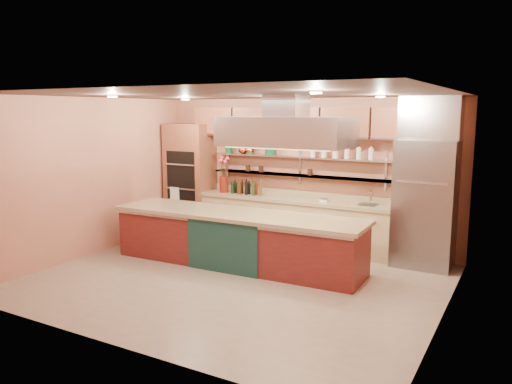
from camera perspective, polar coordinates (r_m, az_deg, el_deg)
The scene contains 21 objects.
floor at distance 7.78m, azimuth -2.35°, elevation -10.07°, with size 6.00×5.00×0.02m, color gray.
ceiling at distance 7.34m, azimuth -2.50°, elevation 11.10°, with size 6.00×5.00×0.02m, color black.
wall_back at distance 9.63m, azimuth 5.40°, elevation 2.28°, with size 6.00×0.04×2.80m, color #B67156.
wall_front at distance 5.50m, azimuth -16.23°, elevation -3.32°, with size 6.00×0.04×2.80m, color #B67156.
wall_left at distance 9.35m, azimuth -18.30°, elevation 1.64°, with size 0.04×5.00×2.80m, color #B67156.
wall_right at distance 6.41m, azimuth 21.07°, elevation -1.82°, with size 0.04×5.00×2.80m, color #B67156.
oven_stack at distance 10.62m, azimuth -7.52°, elevation 1.53°, with size 0.95×0.64×2.30m, color brown.
refrigerator at distance 8.65m, azimuth 18.75°, elevation -1.31°, with size 0.95×0.72×2.10m, color gray.
back_counter at distance 9.54m, azimuth 4.31°, elevation -3.47°, with size 3.84×0.64×0.93m, color tan.
wall_shelf_lower at distance 9.54m, azimuth 4.81°, elevation 1.92°, with size 3.60×0.26×0.03m, color #ADAFB4.
wall_shelf_upper at distance 9.50m, azimuth 4.83°, elevation 4.01°, with size 3.60×0.26×0.03m, color #ADAFB4.
upper_cabinets at distance 9.40m, azimuth 5.04°, elevation 7.93°, with size 4.60×0.36×0.55m, color brown.
range_hood at distance 7.68m, azimuth 3.47°, elevation 6.91°, with size 2.00×1.00×0.45m, color #ADAFB4.
ceiling_downlights at distance 7.51m, azimuth -1.68°, elevation 10.83°, with size 4.00×2.80×0.02m, color #FFE5A5.
island at distance 8.38m, azimuth -2.23°, elevation -5.38°, with size 4.29×0.93×0.90m, color maroon.
flower_vase at distance 10.11m, azimuth -3.68°, elevation 0.87°, with size 0.18×0.18×0.32m, color #63160E.
oil_bottle_cluster at distance 9.83m, azimuth -0.98°, elevation 0.42°, with size 0.76×0.22×0.24m, color black.
kitchen_scale at distance 9.15m, azimuth 7.79°, elevation -0.85°, with size 0.14×0.11×0.08m, color silver.
bar_faucet at distance 8.97m, azimuth 13.00°, elevation -0.68°, with size 0.03×0.03×0.24m, color silver.
copper_kettle at distance 10.05m, azimuth -1.51°, elevation 4.84°, with size 0.19×0.19×0.15m, color #C2482C.
green_canister at distance 9.76m, azimuth 1.53°, elevation 4.84°, with size 0.16×0.16×0.19m, color #0D4120.
Camera 1 is at (3.85, -6.25, 2.56)m, focal length 35.00 mm.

